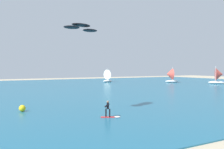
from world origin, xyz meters
name	(u,v)px	position (x,y,z in m)	size (l,w,h in m)	color
ocean	(47,89)	(0.00, 51.29, 0.05)	(160.00, 90.00, 0.10)	#1E607F
kitesurfer	(110,111)	(-2.08, 16.64, 0.70)	(2.01, 1.32, 1.67)	red
kite	(81,27)	(-3.67, 20.29, 9.50)	(4.84, 3.19, 0.70)	black
sailboat_heeled_over	(170,75)	(42.27, 56.81, 2.50)	(4.66, 4.18, 5.25)	white
sailboat_center_horizon	(109,76)	(25.59, 69.04, 2.33)	(4.34, 3.85, 4.87)	white
sailboat_far_right	(219,76)	(50.60, 44.48, 2.62)	(4.89, 4.83, 5.51)	white
marker_buoy	(22,108)	(-9.30, 24.22, 0.47)	(0.75, 0.75, 0.75)	yellow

